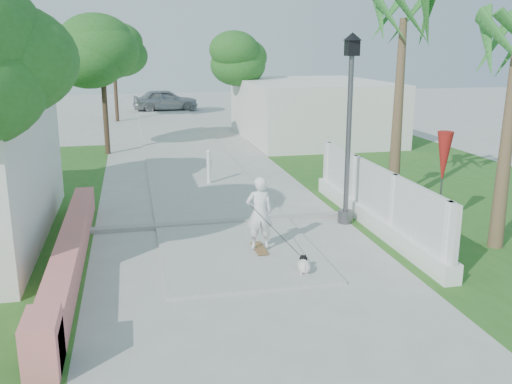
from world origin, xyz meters
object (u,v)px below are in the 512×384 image
object	(u,v)px
bollard	(209,166)
dog	(304,265)
street_lamp	(349,122)
skateboarder	(270,225)
patio_umbrella	(444,159)
parked_car	(166,100)

from	to	relation	value
bollard	dog	distance (m)	7.45
street_lamp	skateboarder	distance (m)	3.51
patio_umbrella	parked_car	size ratio (longest dim) A/B	0.56
bollard	parked_car	distance (m)	20.64
dog	parked_car	size ratio (longest dim) A/B	0.12
bollard	skateboarder	world-z (taller)	skateboarder
bollard	parked_car	size ratio (longest dim) A/B	0.26
patio_umbrella	dog	world-z (taller)	patio_umbrella
parked_car	dog	bearing A→B (deg)	177.23
parked_car	skateboarder	bearing A→B (deg)	176.37
patio_umbrella	bollard	bearing A→B (deg)	129.91
patio_umbrella	skateboarder	size ratio (longest dim) A/B	1.43
dog	parked_car	world-z (taller)	parked_car
patio_umbrella	dog	bearing A→B (deg)	-153.65
street_lamp	patio_umbrella	world-z (taller)	street_lamp
street_lamp	dog	size ratio (longest dim) A/B	8.67
bollard	parked_car	bearing A→B (deg)	90.04
bollard	patio_umbrella	world-z (taller)	patio_umbrella
skateboarder	dog	xyz separation A→B (m)	(0.43, -0.95, -0.51)
bollard	skateboarder	distance (m)	6.46
patio_umbrella	parked_car	xyz separation A→B (m)	(-4.61, 26.14, -0.98)
street_lamp	dog	distance (m)	4.13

